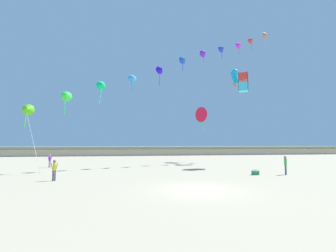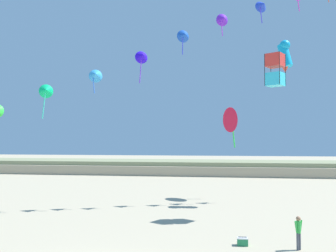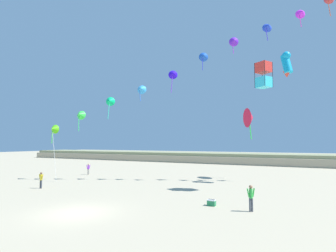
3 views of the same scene
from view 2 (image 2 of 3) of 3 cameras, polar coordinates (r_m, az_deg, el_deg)
dune_ridge at (r=61.31m, az=2.88°, el=-6.60°), size 120.00×11.34×2.18m
person_mid_center at (r=20.08m, az=20.20°, el=-15.46°), size 0.50×0.47×1.71m
kite_banner_string at (r=31.63m, az=2.47°, el=14.01°), size 35.40×14.72×23.52m
large_kite_low_lead at (r=35.51m, az=10.45°, el=0.98°), size 2.11×2.53×3.99m
large_kite_mid_trail at (r=27.56m, az=16.80°, el=8.60°), size 1.58×1.58×2.36m
large_kite_high_solo at (r=34.06m, az=18.25°, el=10.80°), size 1.62×1.64×2.93m
beach_cooler at (r=20.31m, az=11.87°, el=-17.67°), size 0.58×0.41×0.46m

